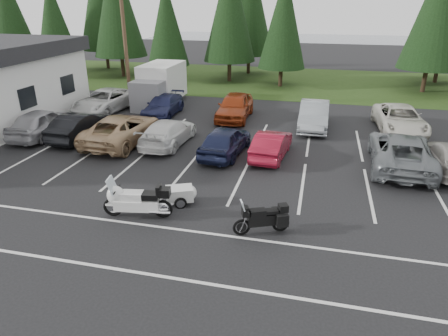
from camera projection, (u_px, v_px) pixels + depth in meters
The scene contains 29 objects.
ground at pixel (224, 188), 16.72m from camera, with size 120.00×120.00×0.00m, color black.
grass_strip at pixel (283, 81), 38.17m from camera, with size 80.00×16.00×0.01m, color #1E3410.
lake_water at pixel (327, 47), 65.01m from camera, with size 70.00×50.00×0.02m, color slate.
utility_pole at pixel (125, 39), 27.76m from camera, with size 1.60×0.26×9.00m.
box_truck at pixel (158, 86), 29.05m from camera, with size 2.40×5.60×2.90m, color silver, non-canonical shape.
stall_markings at pixel (234, 170), 18.51m from camera, with size 32.00×16.00×0.01m, color silver.
conifer_0 at pixel (8, 10), 40.43m from camera, with size 4.58×4.58×10.66m.
conifer_1 at pixel (53, 20), 38.31m from camera, with size 3.96×3.96×9.22m.
conifer_2 at pixel (117, 2), 37.82m from camera, with size 5.10×5.10×11.89m.
conifer_3 at pixel (167, 23), 36.05m from camera, with size 3.87×3.87×9.02m.
conifer_4 at pixel (230, 8), 35.70m from camera, with size 4.80×4.80×11.17m.
conifer_5 at pixel (284, 20), 33.81m from camera, with size 4.14×4.14×9.63m.
conifer_6 at pixel (439, 7), 31.24m from camera, with size 4.93×4.93×11.48m.
conifer_back_b at pixel (250, 4), 39.50m from camera, with size 4.97×4.97×11.58m.
car_near_0 at pixel (42, 123), 22.76m from camera, with size 1.91×4.74×1.61m, color #A1A0A5.
car_near_1 at pixel (80, 126), 22.37m from camera, with size 1.57×4.50×1.48m, color black.
car_near_2 at pixel (122, 129), 21.71m from camera, with size 2.61×5.65×1.57m, color tan.
car_near_3 at pixel (168, 132), 21.51m from camera, with size 1.92×4.73×1.37m, color silver.
car_near_4 at pixel (225, 141), 20.07m from camera, with size 1.75×4.36×1.48m, color #161B37.
car_near_5 at pixel (272, 144), 19.80m from camera, with size 1.40×4.01×1.32m, color maroon.
car_near_6 at pixel (401, 151), 18.53m from camera, with size 2.67×5.78×1.61m, color slate.
car_far_0 at pixel (105, 101), 27.75m from camera, with size 2.51×5.45×1.51m, color silver.
car_far_1 at pixel (163, 106), 26.84m from camera, with size 1.87×4.61×1.34m, color #1B1F45.
car_far_2 at pixel (235, 106), 26.06m from camera, with size 1.97×4.88×1.66m, color maroon.
car_far_3 at pixel (314, 115), 24.19m from camera, with size 1.69×4.84×1.59m, color gray.
car_far_4 at pixel (400, 119), 23.57m from camera, with size 2.49×5.41×1.50m, color beige.
touring_motorcycle at pixel (137, 198), 14.27m from camera, with size 2.81×0.86×1.56m, color silver, non-canonical shape.
cargo_trailer at pixel (179, 195), 15.38m from camera, with size 1.49×0.84×0.69m, color silver, non-canonical shape.
adventure_motorcycle at pixel (262, 216), 13.30m from camera, with size 2.17×0.76×1.32m, color black, non-canonical shape.
Camera 1 is at (3.55, -14.61, 7.37)m, focal length 32.00 mm.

